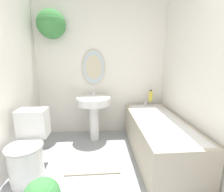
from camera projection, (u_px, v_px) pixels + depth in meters
The scene contains 7 objects.
wall_back at pixel (93, 60), 2.81m from camera, with size 2.36×0.44×2.40m.
wall_right at pixel (209, 73), 1.77m from camera, with size 0.06×2.53×2.40m.
toilet at pixel (29, 150), 1.85m from camera, with size 0.39×0.59×0.76m.
pedestal_sink at pixel (94, 108), 2.68m from camera, with size 0.55×0.55×0.84m.
bathtub at pixel (158, 137), 2.29m from camera, with size 0.67×1.60×0.61m.
shampoo_bottle at pixel (151, 96), 2.89m from camera, with size 0.07×0.07×0.20m.
bath_mat at pixel (93, 164), 2.11m from camera, with size 0.67×0.39×0.02m.
Camera 1 is at (-0.04, -0.49, 1.34)m, focal length 26.00 mm.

